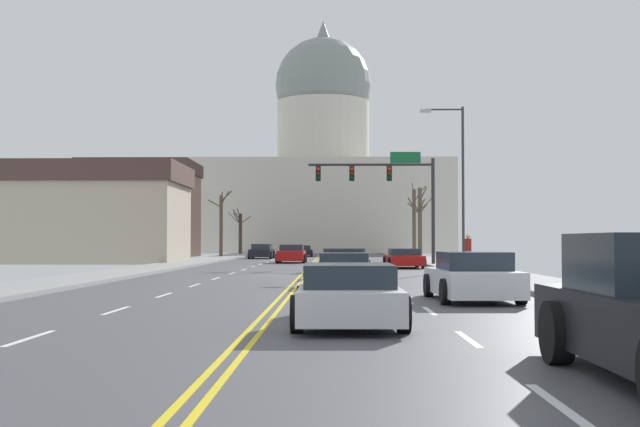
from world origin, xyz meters
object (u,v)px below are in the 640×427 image
at_px(sedan_oncoming_01, 262,252).
at_px(sedan_oncoming_00, 292,254).
at_px(sedan_near_04, 472,278).
at_px(sedan_near_05, 348,295).
at_px(sedan_oncoming_02, 302,251).
at_px(sedan_near_02, 343,264).
at_px(bicycle_parked, 503,268).
at_px(sedan_near_00, 404,259).
at_px(street_lamp_right, 458,173).
at_px(pedestrian_00, 468,250).
at_px(sedan_near_03, 343,270).
at_px(signal_gantry, 388,183).
at_px(sedan_near_01, 347,261).

bearing_deg(sedan_oncoming_01, sedan_oncoming_00, -76.42).
xyz_separation_m(sedan_near_04, sedan_near_05, (-3.34, -6.14, -0.05)).
bearing_deg(sedan_oncoming_02, sedan_near_02, -85.71).
height_order(sedan_near_02, bicycle_parked, sedan_near_02).
distance_m(sedan_near_00, sedan_near_05, 32.19).
height_order(street_lamp_right, pedestrian_00, street_lamp_right).
relative_size(sedan_near_03, sedan_near_04, 0.91).
relative_size(street_lamp_right, sedan_near_04, 1.84).
distance_m(sedan_near_03, sedan_near_04, 7.64).
xyz_separation_m(sedan_near_02, sedan_near_04, (3.19, -13.10, 0.00)).
bearing_deg(sedan_oncoming_01, sedan_near_04, -78.91).
xyz_separation_m(sedan_near_05, bicycle_parked, (6.35, 16.75, -0.06)).
xyz_separation_m(signal_gantry, sedan_near_01, (-2.76, -10.62, -4.61)).
bearing_deg(street_lamp_right, pedestrian_00, -83.64).
bearing_deg(sedan_oncoming_02, street_lamp_right, -75.84).
distance_m(street_lamp_right, sedan_oncoming_00, 18.52).
distance_m(sedan_near_05, sedan_oncoming_01, 57.27).
xyz_separation_m(signal_gantry, sedan_near_02, (-3.01, -16.49, -4.59)).
height_order(sedan_near_05, sedan_oncoming_02, sedan_near_05).
distance_m(sedan_near_02, sedan_oncoming_01, 38.25).
relative_size(sedan_near_05, sedan_oncoming_01, 1.01).
height_order(signal_gantry, sedan_oncoming_00, signal_gantry).
relative_size(sedan_near_01, sedan_near_03, 1.03).
height_order(sedan_oncoming_01, bicycle_parked, sedan_oncoming_01).
bearing_deg(signal_gantry, sedan_near_00, -80.40).
distance_m(signal_gantry, sedan_near_05, 36.17).
distance_m(signal_gantry, pedestrian_00, 11.19).
relative_size(sedan_near_03, sedan_near_05, 0.89).
bearing_deg(sedan_oncoming_02, sedan_near_03, -86.29).
relative_size(sedan_near_03, bicycle_parked, 2.38).
height_order(sedan_near_01, sedan_oncoming_01, sedan_oncoming_01).
bearing_deg(sedan_near_01, pedestrian_00, 6.91).
distance_m(sedan_near_03, sedan_oncoming_01, 44.35).
bearing_deg(sedan_near_03, sedan_near_01, 88.42).
distance_m(sedan_near_05, sedan_oncoming_02, 65.99).
height_order(sedan_near_02, sedan_oncoming_01, sedan_oncoming_01).
bearing_deg(sedan_oncoming_02, sedan_near_04, -83.61).
relative_size(sedan_near_00, sedan_near_04, 0.96).
relative_size(sedan_near_00, bicycle_parked, 2.52).
xyz_separation_m(sedan_near_03, sedan_oncoming_01, (-6.68, 43.84, 0.05)).
bearing_deg(sedan_oncoming_01, sedan_near_00, -67.33).
xyz_separation_m(sedan_near_02, sedan_near_05, (-0.15, -19.24, -0.05)).
bearing_deg(sedan_near_02, bicycle_parked, -21.89).
bearing_deg(sedan_near_04, bicycle_parked, 74.18).
distance_m(street_lamp_right, sedan_near_00, 6.72).
xyz_separation_m(sedan_near_05, pedestrian_00, (6.49, 25.85, 0.57)).
bearing_deg(sedan_near_03, signal_gantry, 82.24).
height_order(sedan_near_02, sedan_oncoming_02, sedan_near_02).
height_order(signal_gantry, sedan_near_01, signal_gantry).
bearing_deg(sedan_oncoming_01, sedan_oncoming_02, 70.12).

